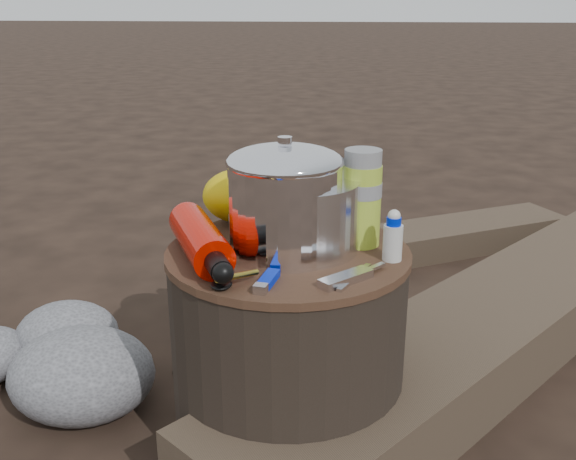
# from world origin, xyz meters

# --- Properties ---
(ground) EXTENTS (60.00, 60.00, 0.00)m
(ground) POSITION_xyz_m (0.00, 0.00, 0.00)
(ground) COLOR black
(ground) RESTS_ON ground
(stump) EXTENTS (0.48, 0.48, 0.44)m
(stump) POSITION_xyz_m (0.00, 0.00, 0.22)
(stump) COLOR black
(stump) RESTS_ON ground
(log_main) EXTENTS (1.46, 1.74, 0.16)m
(log_main) POSITION_xyz_m (0.52, 0.44, 0.08)
(log_main) COLOR #423427
(log_main) RESTS_ON ground
(log_small) EXTENTS (1.17, 0.79, 0.10)m
(log_small) POSITION_xyz_m (0.36, 1.15, 0.05)
(log_small) COLOR #423427
(log_small) RESTS_ON ground
(foil_windscreen) EXTENTS (0.23, 0.23, 0.14)m
(foil_windscreen) POSITION_xyz_m (0.02, 0.01, 0.51)
(foil_windscreen) COLOR white
(foil_windscreen) RESTS_ON stump
(camping_pot) EXTENTS (0.21, 0.21, 0.21)m
(camping_pot) POSITION_xyz_m (-0.00, -0.01, 0.55)
(camping_pot) COLOR silver
(camping_pot) RESTS_ON stump
(fuel_bottle) EXTENTS (0.21, 0.31, 0.08)m
(fuel_bottle) POSITION_xyz_m (-0.16, -0.06, 0.48)
(fuel_bottle) COLOR red
(fuel_bottle) RESTS_ON stump
(thermos) EXTENTS (0.08, 0.08, 0.19)m
(thermos) POSITION_xyz_m (0.14, 0.05, 0.53)
(thermos) COLOR #A3BF33
(thermos) RESTS_ON stump
(travel_mug) EXTENTS (0.09, 0.09, 0.13)m
(travel_mug) POSITION_xyz_m (0.10, 0.17, 0.51)
(travel_mug) COLOR black
(travel_mug) RESTS_ON stump
(stuff_sack) EXTENTS (0.17, 0.14, 0.12)m
(stuff_sack) POSITION_xyz_m (-0.12, 0.16, 0.50)
(stuff_sack) COLOR #DDBA08
(stuff_sack) RESTS_ON stump
(food_pouch) EXTENTS (0.12, 0.03, 0.16)m
(food_pouch) POSITION_xyz_m (0.00, 0.18, 0.52)
(food_pouch) COLOR #12114E
(food_pouch) RESTS_ON stump
(lighter) EXTENTS (0.04, 0.09, 0.02)m
(lighter) POSITION_xyz_m (-0.02, -0.16, 0.45)
(lighter) COLOR #001DC8
(lighter) RESTS_ON stump
(multitool) EXTENTS (0.10, 0.10, 0.01)m
(multitool) POSITION_xyz_m (0.12, -0.14, 0.45)
(multitool) COLOR silver
(multitool) RESTS_ON stump
(pot_grabber) EXTENTS (0.10, 0.13, 0.01)m
(pot_grabber) POSITION_xyz_m (0.13, -0.13, 0.44)
(pot_grabber) COLOR silver
(pot_grabber) RESTS_ON stump
(spork) EXTENTS (0.09, 0.14, 0.01)m
(spork) POSITION_xyz_m (-0.12, -0.13, 0.44)
(spork) COLOR black
(spork) RESTS_ON stump
(squeeze_bottle) EXTENTS (0.04, 0.04, 0.09)m
(squeeze_bottle) POSITION_xyz_m (0.20, -0.03, 0.48)
(squeeze_bottle) COLOR beige
(squeeze_bottle) RESTS_ON stump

